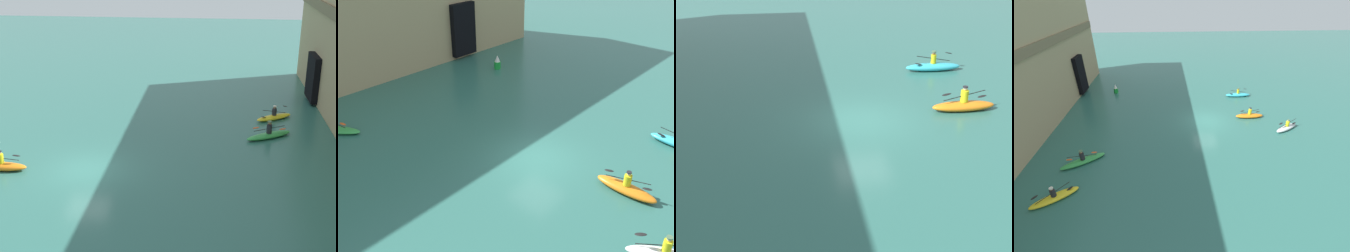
# 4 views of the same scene
# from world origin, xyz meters

# --- Properties ---
(ground_plane) EXTENTS (120.00, 120.00, 0.00)m
(ground_plane) POSITION_xyz_m (0.00, 0.00, 0.00)
(ground_plane) COLOR #2D665B
(kayak_orange) EXTENTS (0.79, 2.91, 1.17)m
(kayak_orange) POSITION_xyz_m (0.50, -4.71, 0.26)
(kayak_orange) COLOR orange
(kayak_orange) RESTS_ON ground
(marker_buoy) EXTENTS (0.54, 0.54, 1.15)m
(marker_buoy) POSITION_xyz_m (8.41, 10.76, 0.53)
(marker_buoy) COLOR green
(marker_buoy) RESTS_ON ground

